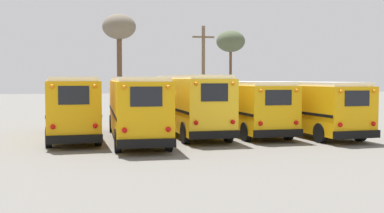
% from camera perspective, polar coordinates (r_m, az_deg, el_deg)
% --- Properties ---
extents(ground_plane, '(160.00, 160.00, 0.00)m').
position_cam_1_polar(ground_plane, '(26.30, 0.09, -3.55)').
color(ground_plane, '#66635E').
extents(school_bus_0, '(2.79, 9.66, 3.23)m').
position_cam_1_polar(school_bus_0, '(26.18, -14.05, 0.16)').
color(school_bus_0, '#E5A00C').
rests_on(school_bus_0, ground).
extents(school_bus_1, '(2.76, 10.83, 3.22)m').
position_cam_1_polar(school_bus_1, '(24.66, -6.66, 0.06)').
color(school_bus_1, '#E5A00C').
rests_on(school_bus_1, ground).
extents(school_bus_2, '(2.58, 9.98, 3.33)m').
position_cam_1_polar(school_bus_2, '(26.88, -0.28, 0.48)').
color(school_bus_2, yellow).
rests_on(school_bus_2, ground).
extents(school_bus_3, '(2.78, 9.53, 2.99)m').
position_cam_1_polar(school_bus_3, '(27.74, 6.20, 0.16)').
color(school_bus_3, '#EAAA0F').
rests_on(school_bus_3, ground).
extents(school_bus_4, '(3.00, 10.04, 2.97)m').
position_cam_1_polar(school_bus_4, '(27.93, 13.18, 0.10)').
color(school_bus_4, '#E5A00C').
rests_on(school_bus_4, ground).
extents(utility_pole, '(1.80, 0.28, 7.39)m').
position_cam_1_polar(utility_pole, '(38.97, 1.35, 4.36)').
color(utility_pole, brown).
rests_on(utility_pole, ground).
extents(bare_tree_0, '(2.82, 2.82, 8.59)m').
position_cam_1_polar(bare_tree_0, '(41.41, -8.63, 8.93)').
color(bare_tree_0, brown).
rests_on(bare_tree_0, ground).
extents(bare_tree_1, '(3.03, 3.03, 8.25)m').
position_cam_1_polar(bare_tree_1, '(51.35, 4.60, 7.61)').
color(bare_tree_1, brown).
rests_on(bare_tree_1, ground).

